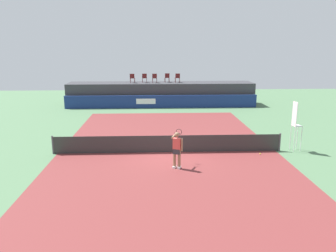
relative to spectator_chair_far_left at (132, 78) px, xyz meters
The scene contains 15 objects.
ground_plane 12.71m from the spectator_chair_far_left, 77.10° to the right, with size 48.00×48.00×0.00m, color #4C704C.
court_inner 15.60m from the spectator_chair_far_left, 79.60° to the right, with size 12.00×22.00×0.00m, color maroon.
sponsor_wall 3.82m from the spectator_chair_far_left, 30.20° to the right, with size 18.00×0.22×1.20m.
spectator_platform 3.20m from the spectator_chair_far_left, ahead, with size 18.00×2.80×2.20m, color #38383D.
spectator_chair_far_left is the anchor object (origin of this frame).
spectator_chair_left 1.18m from the spectator_chair_far_left, ahead, with size 0.44×0.44×0.89m.
spectator_chair_center 2.16m from the spectator_chair_far_left, ahead, with size 0.46×0.46×0.89m.
spectator_chair_right 3.40m from the spectator_chair_far_left, ahead, with size 0.47×0.47×0.89m.
spectator_chair_far_right 4.39m from the spectator_chair_far_left, ahead, with size 0.47×0.47×0.89m.
umpire_chair 18.03m from the spectator_chair_far_left, 57.18° to the right, with size 0.50×0.50×2.76m.
tennis_net 15.52m from the spectator_chair_far_left, 79.60° to the right, with size 12.40×0.02×0.95m, color #2D2D2D.
net_post_near 15.65m from the spectator_chair_far_left, 102.78° to the right, with size 0.10×0.10×1.00m, color #4C4C51.
net_post_far 17.71m from the spectator_chair_far_left, 59.30° to the right, with size 0.10×0.10×1.00m, color #4C4C51.
tennis_player 17.91m from the spectator_chair_far_left, 80.02° to the right, with size 0.59×1.26×1.77m.
tennis_ball 17.70m from the spectator_chair_far_left, 63.83° to the right, with size 0.07×0.07×0.07m, color #D8EA33.
Camera 1 is at (-0.79, -17.46, 5.67)m, focal length 35.71 mm.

